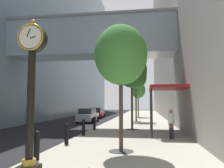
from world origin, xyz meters
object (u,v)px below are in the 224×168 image
Objects in this scene: bollard_fifth at (94,123)px; car_red_far at (97,113)px; street_tree_mid_near at (132,71)px; bollard_fourth at (84,127)px; bollard_second at (37,145)px; car_silver_near at (88,116)px; street_tree_near at (121,55)px; street_clock at (31,89)px; bollard_third at (67,133)px; street_tree_far at (138,90)px; street_tree_mid_far at (136,77)px; pedestrian_walking at (171,123)px.

car_red_far is at bearing 101.33° from bollard_fifth.
bollard_fourth is at bearing -126.92° from street_tree_mid_near.
bollard_second is 0.25× the size of car_red_far.
street_tree_near is at bearing -71.15° from car_silver_near.
bollard_second is at bearing -81.64° from car_silver_near.
bollard_fifth is (-0.76, 12.04, -1.98)m from street_clock.
street_clock is 0.73× the size of street_tree_mid_near.
bollard_third is 4.98m from street_tree_near.
street_tree_mid_near is 17.38m from street_tree_far.
street_tree_mid_far is 1.56× the size of car_red_far.
bollard_second and bollard_fourth have the same top height.
street_clock is 2.61× the size of pedestrian_walking.
street_clock is 28.97m from car_red_far.
street_clock is at bearing -81.96° from bollard_third.
bollard_third is 25.12m from street_tree_far.
street_tree_mid_far reaches higher than street_clock.
pedestrian_walking is at bearing -35.27° from bollard_fifth.
bollard_third is 1.00× the size of bollard_fourth.
street_tree_near is (2.23, 4.00, 1.76)m from street_clock.
street_tree_near is 1.04× the size of street_tree_far.
car_silver_near is (-5.75, -9.20, -3.51)m from street_tree_far.
bollard_fourth is 5.65m from pedestrian_walking.
bollard_second is 0.17× the size of street_tree_mid_near.
pedestrian_walking reaches higher than bollard_fifth.
street_clock is 2.94m from bollard_second.
street_tree_mid_far is 7.39m from car_silver_near.
street_clock is at bearing -120.93° from pedestrian_walking.
pedestrian_walking is 15.27m from car_silver_near.
street_clock is at bearing -69.56° from bollard_second.
car_silver_near reaches higher than bollard_fifth.
pedestrian_walking is 0.41× the size of car_red_far.
pedestrian_walking is at bearing -83.23° from street_tree_far.
bollard_second is 20.12m from street_tree_mid_far.
street_tree_near reaches higher than car_red_far.
street_tree_mid_near is at bearing 53.08° from bollard_fourth.
street_tree_mid_far reaches higher than car_silver_near.
street_tree_near is (2.99, -8.04, 3.74)m from bollard_fifth.
pedestrian_walking is at bearing 59.07° from street_clock.
bollard_fourth is at bearing -80.53° from car_red_far.
bollard_third is 0.24× the size of car_silver_near.
bollard_second is 19.02m from car_silver_near.
bollard_fourth is 0.17× the size of street_tree_mid_near.
car_red_far is at bearing 94.10° from car_silver_near.
bollard_fifth is 0.61× the size of pedestrian_walking.
car_silver_near reaches higher than car_red_far.
street_tree_mid_far reaches higher than bollard_second.
street_tree_far is 11.40m from car_silver_near.
car_red_far is (-8.92, 20.54, -0.29)m from pedestrian_walking.
car_red_far reaches higher than bollard_fifth.
bollard_second and bollard_third have the same top height.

